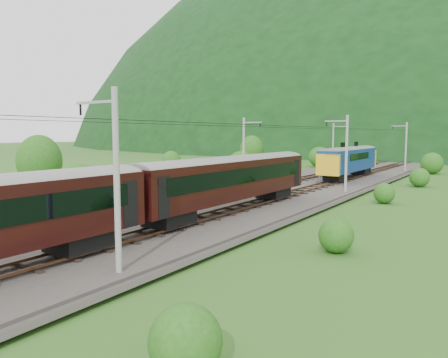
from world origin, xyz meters
The scene contains 13 objects.
ground centered at (0.00, 0.00, 0.00)m, with size 600.00×600.00×0.00m, color #305A1C.
railbed centered at (0.00, 10.00, 0.15)m, with size 14.00×220.00×0.30m, color #38332D.
track_left centered at (-2.40, 10.00, 0.37)m, with size 2.40×220.00×0.27m.
track_right centered at (2.40, 10.00, 0.37)m, with size 2.40×220.00×0.27m.
catenary_left centered at (-6.12, 32.00, 4.50)m, with size 2.54×192.28×8.00m.
catenary_right centered at (6.12, 32.00, 4.50)m, with size 2.54×192.28×8.00m.
overhead_wires centered at (0.00, 10.00, 7.10)m, with size 4.83×198.00×0.03m.
mountain_ridge centered at (-120.00, 300.00, 0.00)m, with size 336.00×280.00×132.00m, color black.
hazard_post_near centered at (-0.11, 20.07, 0.96)m, with size 0.14×0.14×1.33m, color red.
hazard_post_far centered at (0.16, 40.65, 1.03)m, with size 0.16×0.16×1.46m, color red.
signal centered at (-3.56, 56.10, 1.48)m, with size 0.22×0.22×2.01m.
vegetation_left centered at (-14.22, 17.31, 2.40)m, with size 13.60×143.49×6.28m.
vegetation_right centered at (10.88, 16.69, 1.35)m, with size 5.87×105.71×3.13m.
Camera 1 is at (20.17, -13.12, 6.30)m, focal length 35.00 mm.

